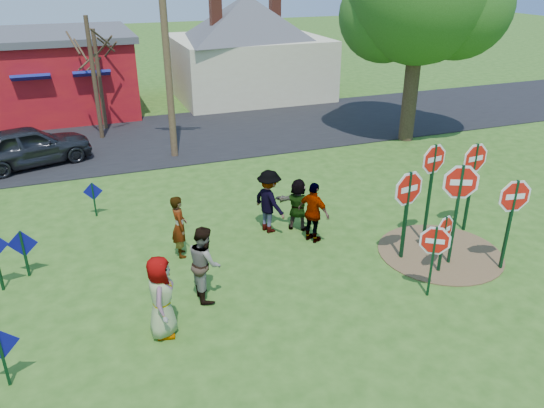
{
  "coord_description": "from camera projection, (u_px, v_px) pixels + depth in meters",
  "views": [
    {
      "loc": [
        -3.88,
        -10.77,
        6.96
      ],
      "look_at": [
        0.5,
        0.88,
        1.26
      ],
      "focal_mm": 35.0,
      "sensor_mm": 36.0,
      "label": 1
    }
  ],
  "objects": [
    {
      "name": "stop_sign_d",
      "position": [
        474.0,
        166.0,
        14.29
      ],
      "size": [
        1.12,
        0.12,
        2.72
      ],
      "rotation": [
        0.0,
        0.0,
        0.09
      ],
      "color": "#0E341C",
      "rests_on": "ground"
    },
    {
      "name": "bare_tree_east",
      "position": [
        98.0,
        66.0,
        23.0
      ],
      "size": [
        1.8,
        1.8,
        4.38
      ],
      "color": "#382819",
      "rests_on": "ground"
    },
    {
      "name": "person_e",
      "position": [
        314.0,
        213.0,
        14.16
      ],
      "size": [
        0.84,
        1.07,
        1.7
      ],
      "primitive_type": "imported",
      "rotation": [
        0.0,
        0.0,
        2.07
      ],
      "color": "#513159",
      "rests_on": "ground"
    },
    {
      "name": "stop_sign_b",
      "position": [
        433.0,
        169.0,
        13.53
      ],
      "size": [
        1.05,
        0.19,
        2.93
      ],
      "rotation": [
        0.0,
        0.0,
        0.16
      ],
      "color": "#0E341C",
      "rests_on": "ground"
    },
    {
      "name": "road",
      "position": [
        175.0,
        137.0,
        23.08
      ],
      "size": [
        120.0,
        7.5,
        0.04
      ],
      "primitive_type": "cube",
      "color": "black",
      "rests_on": "ground"
    },
    {
      "name": "person_c",
      "position": [
        205.0,
        263.0,
        11.75
      ],
      "size": [
        0.68,
        0.86,
        1.76
      ],
      "primitive_type": "imported",
      "rotation": [
        0.0,
        0.0,
        1.59
      ],
      "color": "brown",
      "rests_on": "ground"
    },
    {
      "name": "stop_sign_a",
      "position": [
        434.0,
        246.0,
        11.62
      ],
      "size": [
        0.79,
        0.51,
        1.87
      ],
      "rotation": [
        0.0,
        0.0,
        -0.57
      ],
      "color": "#0E341C",
      "rests_on": "ground"
    },
    {
      "name": "ground",
      "position": [
        266.0,
        266.0,
        13.3
      ],
      "size": [
        120.0,
        120.0,
        0.0
      ],
      "primitive_type": "plane",
      "color": "#2C5518",
      "rests_on": "ground"
    },
    {
      "name": "bare_tree_extra",
      "position": [
        92.0,
        61.0,
        21.54
      ],
      "size": [
        1.8,
        1.8,
        5.05
      ],
      "color": "#382819",
      "rests_on": "ground"
    },
    {
      "name": "person_a",
      "position": [
        161.0,
        297.0,
        10.52
      ],
      "size": [
        0.78,
        0.99,
        1.78
      ],
      "primitive_type": "imported",
      "rotation": [
        0.0,
        0.0,
        1.3
      ],
      "color": "#3F449A",
      "rests_on": "ground"
    },
    {
      "name": "stop_sign_c",
      "position": [
        459.0,
        193.0,
        12.63
      ],
      "size": [
        1.07,
        0.49,
        2.8
      ],
      "rotation": [
        0.0,
        0.0,
        -0.42
      ],
      "color": "#0E341C",
      "rests_on": "ground"
    },
    {
      "name": "person_d",
      "position": [
        269.0,
        201.0,
        14.69
      ],
      "size": [
        1.0,
        1.32,
        1.82
      ],
      "primitive_type": "imported",
      "rotation": [
        0.0,
        0.0,
        1.88
      ],
      "color": "#323237",
      "rests_on": "ground"
    },
    {
      "name": "blue_diamond_a",
      "position": [
        1.0,
        351.0,
        9.26
      ],
      "size": [
        0.65,
        0.12,
        1.23
      ],
      "rotation": [
        0.0,
        0.0,
        0.16
      ],
      "color": "#0E341C",
      "rests_on": "ground"
    },
    {
      "name": "suv",
      "position": [
        28.0,
        146.0,
        19.48
      ],
      "size": [
        4.7,
        2.97,
        1.49
      ],
      "primitive_type": "imported",
      "rotation": [
        0.0,
        0.0,
        1.87
      ],
      "color": "#333338",
      "rests_on": "road"
    },
    {
      "name": "stop_sign_e",
      "position": [
        444.0,
        233.0,
        12.63
      ],
      "size": [
        0.91,
        0.37,
        1.63
      ],
      "rotation": [
        0.0,
        0.0,
        0.37
      ],
      "color": "#0E341C",
      "rests_on": "ground"
    },
    {
      "name": "cream_house",
      "position": [
        247.0,
        42.0,
        29.16
      ],
      "size": [
        9.4,
        9.4,
        6.5
      ],
      "color": "beige",
      "rests_on": "ground"
    },
    {
      "name": "red_building",
      "position": [
        35.0,
        73.0,
        26.03
      ],
      "size": [
        9.4,
        7.69,
        3.9
      ],
      "color": "maroon",
      "rests_on": "ground"
    },
    {
      "name": "stop_sign_g",
      "position": [
        408.0,
        196.0,
        12.95
      ],
      "size": [
        1.18,
        0.22,
        2.53
      ],
      "rotation": [
        0.0,
        0.0,
        0.17
      ],
      "color": "#0E341C",
      "rests_on": "ground"
    },
    {
      "name": "blue_diamond_c",
      "position": [
        24.0,
        249.0,
        12.58
      ],
      "size": [
        0.69,
        0.13,
        1.23
      ],
      "rotation": [
        0.0,
        0.0,
        -0.16
      ],
      "color": "#0E341C",
      "rests_on": "ground"
    },
    {
      "name": "utility_pole",
      "position": [
        166.0,
        39.0,
        18.96
      ],
      "size": [
        1.99,
        0.75,
        8.41
      ],
      "rotation": [
        0.0,
        0.0,
        -0.32
      ],
      "color": "#4C3823",
      "rests_on": "ground"
    },
    {
      "name": "person_b",
      "position": [
        179.0,
        226.0,
        13.46
      ],
      "size": [
        0.42,
        0.62,
        1.66
      ],
      "primitive_type": "imported",
      "rotation": [
        0.0,
        0.0,
        1.53
      ],
      "color": "#266753",
      "rests_on": "ground"
    },
    {
      "name": "stop_sign_f",
      "position": [
        513.0,
        203.0,
        12.45
      ],
      "size": [
        1.09,
        0.22,
        2.52
      ],
      "rotation": [
        0.0,
        0.0,
        -0.18
      ],
      "color": "#0E341C",
      "rests_on": "ground"
    },
    {
      "name": "person_f",
      "position": [
        298.0,
        204.0,
        14.86
      ],
      "size": [
        1.4,
        1.19,
        1.52
      ],
      "primitive_type": "imported",
      "rotation": [
        0.0,
        0.0,
        2.51
      ],
      "color": "#1E492F",
      "rests_on": "ground"
    },
    {
      "name": "dirt_patch",
      "position": [
        440.0,
        253.0,
        13.88
      ],
      "size": [
        3.2,
        3.2,
        0.03
      ],
      "primitive_type": "cylinder",
      "color": "brown",
      "rests_on": "ground"
    },
    {
      "name": "blue_diamond_d",
      "position": [
        93.0,
        196.0,
        15.64
      ],
      "size": [
        0.56,
        0.09,
        1.08
      ],
      "rotation": [
        0.0,
        0.0,
        -0.14
      ],
      "color": "#0E341C",
      "rests_on": "ground"
    }
  ]
}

